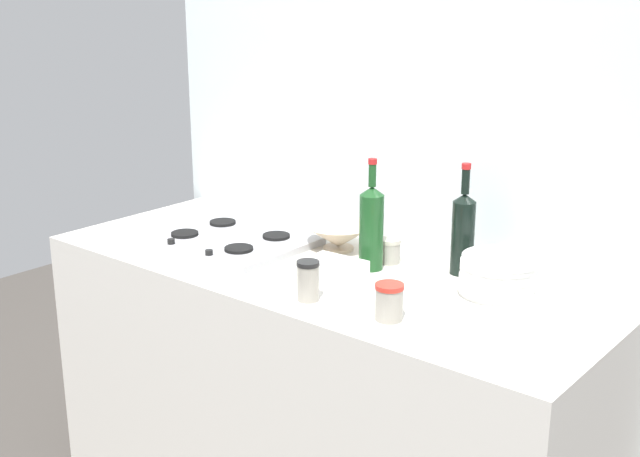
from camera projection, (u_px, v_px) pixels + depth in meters
counter_block at (320, 399)px, 2.59m from camera, size 1.80×0.70×0.90m
backsplash_panel at (393, 190)px, 2.70m from camera, size 1.90×0.06×2.13m
stovetop_hob at (230, 239)px, 2.68m from camera, size 0.50×0.39×0.04m
plate_stack at (498, 275)px, 2.23m from camera, size 0.22×0.22×0.11m
wine_bottle_leftmost at (463, 232)px, 2.37m from camera, size 0.07×0.07×0.33m
wine_bottle_mid_left at (371, 226)px, 2.41m from camera, size 0.07×0.07×0.34m
mixing_bowl at (339, 236)px, 2.61m from camera, size 0.22×0.22×0.08m
butter_dish at (336, 270)px, 2.34m from camera, size 0.17×0.11×0.06m
condiment_jar_front at (308, 281)px, 2.19m from camera, size 0.06×0.06×0.11m
condiment_jar_rear at (389, 302)px, 2.06m from camera, size 0.07×0.07×0.10m
condiment_jar_spare at (390, 250)px, 2.49m from camera, size 0.07×0.07×0.08m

